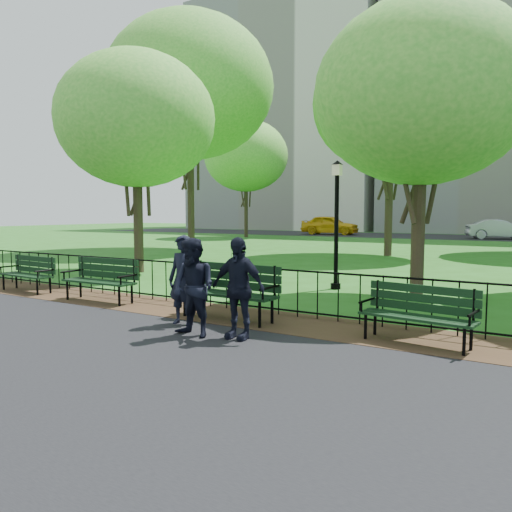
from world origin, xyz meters
The scene contains 20 objects.
ground centered at (0.00, 0.00, 0.00)m, with size 120.00×120.00×0.00m, color #255B18.
dirt_strip centered at (0.00, 1.50, 0.01)m, with size 60.00×1.60×0.01m, color #392717.
far_street centered at (0.00, 35.00, 0.01)m, with size 70.00×9.00×0.01m, color black.
iron_fence centered at (0.00, 2.00, 0.50)m, with size 24.06×0.06×1.00m.
apartment_west centered at (-22.00, 48.00, 13.00)m, with size 22.00×15.00×26.00m, color silver.
park_bench_main centered at (-0.25, 1.15, 0.68)m, with size 1.97×0.70×1.10m.
park_bench_left_a centered at (-3.39, 1.28, 0.59)m, with size 1.83×0.60×1.03m.
park_bench_left_b centered at (-5.99, 1.31, 0.54)m, with size 1.70×0.60×0.95m.
park_bench_right_a centered at (3.37, 1.25, 0.54)m, with size 1.72×0.72×0.95m.
lamppost centered at (0.29, 5.61, 1.77)m, with size 0.29×0.29×3.25m.
tree_near_w centered at (-6.57, 5.66, 4.88)m, with size 5.04×5.04×7.03m.
tree_near_e centered at (2.42, 5.11, 4.51)m, with size 4.67×4.67×6.51m.
tree_mid_w centered at (-11.13, 14.10, 8.22)m, with size 8.49×8.49×11.84m.
tree_far_c centered at (-1.40, 15.90, 6.65)m, with size 6.88×6.88×9.58m.
tree_far_w centered at (-15.56, 26.42, 6.23)m, with size 6.44×6.44×8.97m.
person_left centered at (-0.44, 0.45, 0.79)m, with size 0.57×0.37×1.55m, color black.
person_mid centered at (0.25, -0.14, 0.79)m, with size 0.75×0.39×1.55m, color black.
person_right centered at (0.90, 0.12, 0.80)m, with size 0.92×0.38×1.57m, color black.
taxi centered at (-11.71, 33.84, 0.85)m, with size 1.97×4.89×1.67m, color gold.
sedan_silver centered at (1.47, 33.30, 0.72)m, with size 1.49×4.28×1.41m, color #96989D.
Camera 1 is at (5.06, -6.22, 1.96)m, focal length 35.00 mm.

